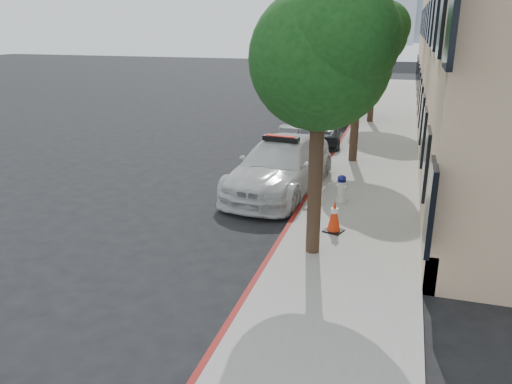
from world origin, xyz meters
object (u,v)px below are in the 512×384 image
object	(u,v)px
parked_car_mid	(320,127)
traffic_cone	(334,216)
parked_car_far	(336,104)
fire_hydrant	(341,189)
police_car	(281,166)

from	to	relation	value
parked_car_mid	traffic_cone	world-z (taller)	parked_car_mid
parked_car_mid	traffic_cone	xyz separation A→B (m)	(1.99, -9.65, -0.18)
parked_car_far	traffic_cone	distance (m)	15.86
parked_car_mid	traffic_cone	bearing A→B (deg)	-86.05
traffic_cone	fire_hydrant	bearing A→B (deg)	93.05
police_car	parked_car_far	bearing A→B (deg)	96.21
parked_car_mid	parked_car_far	size ratio (longest dim) A/B	0.86
parked_car_far	police_car	bearing A→B (deg)	-84.99
police_car	traffic_cone	size ratio (longest dim) A/B	7.20
police_car	fire_hydrant	distance (m)	2.18
fire_hydrant	traffic_cone	world-z (taller)	traffic_cone
parked_car_mid	fire_hydrant	world-z (taller)	parked_car_mid
parked_car_far	fire_hydrant	distance (m)	13.69
parked_car_mid	traffic_cone	size ratio (longest dim) A/B	5.37
parked_car_far	traffic_cone	world-z (taller)	parked_car_far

